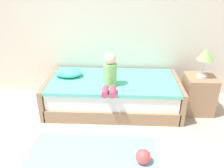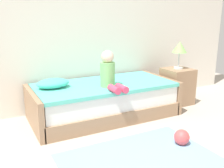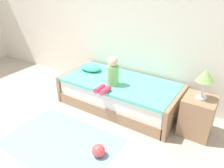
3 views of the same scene
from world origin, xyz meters
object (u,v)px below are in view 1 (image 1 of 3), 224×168
object	(u,v)px
child_figure	(110,74)
toy_ball	(143,156)
bed	(113,94)
nightstand	(198,94)
pillow	(69,73)
table_lamp	(206,56)

from	to	relation	value
child_figure	toy_ball	xyz separation A→B (m)	(0.44, -0.99, -0.61)
bed	nightstand	size ratio (longest dim) A/B	3.52
pillow	toy_ball	size ratio (longest dim) A/B	2.44
bed	toy_ball	bearing A→B (deg)	-71.49
nightstand	child_figure	distance (m)	1.45
bed	toy_ball	size ratio (longest dim) A/B	11.72
child_figure	toy_ball	size ratio (longest dim) A/B	2.83
pillow	bed	bearing A→B (deg)	-7.92
nightstand	child_figure	size ratio (longest dim) A/B	1.18
toy_ball	bed	bearing A→B (deg)	108.51
table_lamp	toy_ball	distance (m)	1.73
nightstand	table_lamp	xyz separation A→B (m)	(0.00, 0.00, 0.64)
toy_ball	child_figure	bearing A→B (deg)	113.96
bed	toy_ball	xyz separation A→B (m)	(0.41, -1.22, -0.16)
bed	pillow	xyz separation A→B (m)	(-0.72, 0.10, 0.32)
bed	table_lamp	size ratio (longest dim) A/B	4.69
bed	table_lamp	bearing A→B (deg)	-1.62
pillow	toy_ball	xyz separation A→B (m)	(1.13, -1.32, -0.48)
pillow	toy_ball	world-z (taller)	pillow
nightstand	child_figure	world-z (taller)	child_figure
nightstand	toy_ball	bearing A→B (deg)	-128.69
table_lamp	toy_ball	xyz separation A→B (m)	(-0.94, -1.18, -0.85)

